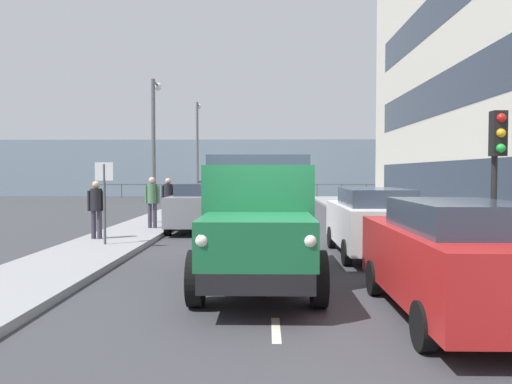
{
  "coord_description": "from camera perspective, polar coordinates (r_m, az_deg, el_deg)",
  "views": [
    {
      "loc": [
        0.13,
        7.81,
        2.12
      ],
      "look_at": [
        0.57,
        -13.53,
        1.28
      ],
      "focal_mm": 35.11,
      "sensor_mm": 36.0,
      "label": 1
    }
  ],
  "objects": [
    {
      "name": "seawall_railing",
      "position": [
        40.72,
        1.36,
        0.56
      ],
      "size": [
        28.08,
        0.08,
        1.2
      ],
      "color": "#4C5156",
      "rests_on": "ground_plane"
    },
    {
      "name": "traffic_light_near",
      "position": [
        11.17,
        25.75,
        3.82
      ],
      "size": [
        0.28,
        0.41,
        3.2
      ],
      "color": "black",
      "rests_on": "sidewalk_left"
    },
    {
      "name": "pedestrian_by_lamp",
      "position": [
        18.11,
        -11.74,
        -0.65
      ],
      "size": [
        0.53,
        0.34,
        1.81
      ],
      "color": "#383342",
      "rests_on": "sidewalk_right"
    },
    {
      "name": "pedestrian_with_bag",
      "position": [
        19.7,
        -9.97,
        -0.51
      ],
      "size": [
        0.53,
        0.34,
        1.75
      ],
      "color": "#4C473D",
      "rests_on": "sidewalk_right"
    },
    {
      "name": "truck_vintage_green",
      "position": [
        9.16,
        0.28,
        -3.67
      ],
      "size": [
        2.17,
        5.64,
        2.43
      ],
      "color": "black",
      "rests_on": "ground_plane"
    },
    {
      "name": "street_sign",
      "position": [
        14.28,
        -16.89,
        0.39
      ],
      "size": [
        0.5,
        0.07,
        2.25
      ],
      "color": "#4C4C4C",
      "rests_on": "sidewalk_right"
    },
    {
      "name": "car_red_kerbside_near",
      "position": [
        7.82,
        21.61,
        -6.94
      ],
      "size": [
        1.86,
        4.4,
        1.72
      ],
      "color": "#B21E1E",
      "rests_on": "ground_plane"
    },
    {
      "name": "car_grey_oppositeside_0",
      "position": [
        18.18,
        -6.56,
        -1.63
      ],
      "size": [
        1.9,
        4.15,
        1.72
      ],
      "color": "slate",
      "rests_on": "ground_plane"
    },
    {
      "name": "lamp_post_far",
      "position": [
        31.95,
        -6.67,
        5.54
      ],
      "size": [
        0.32,
        1.14,
        6.39
      ],
      "color": "#59595B",
      "rests_on": "sidewalk_right"
    },
    {
      "name": "sidewalk_right",
      "position": [
        20.79,
        -11.44,
        -3.45
      ],
      "size": [
        2.27,
        42.23,
        0.15
      ],
      "primitive_type": "cube",
      "color": "gray",
      "rests_on": "ground_plane"
    },
    {
      "name": "car_black_oppositeside_1",
      "position": [
        24.64,
        -4.52,
        -0.61
      ],
      "size": [
        1.92,
        4.52,
        1.72
      ],
      "color": "black",
      "rests_on": "ground_plane"
    },
    {
      "name": "sea_horizon",
      "position": [
        44.3,
        1.35,
        2.74
      ],
      "size": [
        80.0,
        0.8,
        5.0
      ],
      "primitive_type": "cube",
      "color": "gray",
      "rests_on": "ground_plane"
    },
    {
      "name": "pedestrian_strolling",
      "position": [
        15.58,
        -17.74,
        -1.39
      ],
      "size": [
        0.53,
        0.34,
        1.72
      ],
      "color": "#383342",
      "rests_on": "sidewalk_right"
    },
    {
      "name": "ground_plane",
      "position": [
        20.3,
        1.55,
        -3.75
      ],
      "size": [
        80.0,
        80.0,
        0.0
      ],
      "primitive_type": "plane",
      "color": "#38383D"
    },
    {
      "name": "road_centreline_markings",
      "position": [
        19.52,
        1.56,
        -3.98
      ],
      "size": [
        0.12,
        37.66,
        0.01
      ],
      "color": "silver",
      "rests_on": "ground_plane"
    },
    {
      "name": "lamp_post_promenade",
      "position": [
        20.44,
        -11.5,
        6.28
      ],
      "size": [
        0.32,
        1.14,
        5.66
      ],
      "color": "#59595B",
      "rests_on": "sidewalk_right"
    },
    {
      "name": "car_white_kerbside_1",
      "position": [
        12.99,
        13.23,
        -3.23
      ],
      "size": [
        1.93,
        4.28,
        1.72
      ],
      "color": "white",
      "rests_on": "ground_plane"
    },
    {
      "name": "sidewalk_left",
      "position": [
        20.85,
        14.5,
        -3.46
      ],
      "size": [
        2.27,
        42.23,
        0.15
      ],
      "primitive_type": "cube",
      "color": "gray",
      "rests_on": "ground_plane"
    }
  ]
}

